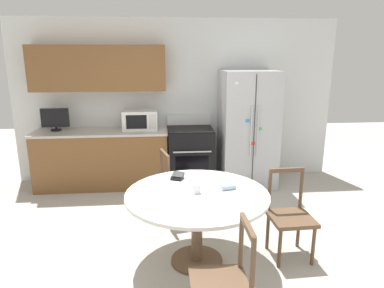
{
  "coord_description": "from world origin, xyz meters",
  "views": [
    {
      "loc": [
        -0.25,
        -2.98,
        2.02
      ],
      "look_at": [
        0.12,
        1.15,
        0.95
      ],
      "focal_mm": 32.0,
      "sensor_mm": 36.0,
      "label": 1
    }
  ],
  "objects": [
    {
      "name": "kitchen_counter",
      "position": [
        -1.19,
        2.29,
        0.45
      ],
      "size": [
        2.05,
        0.64,
        0.9
      ],
      "color": "brown",
      "rests_on": "ground_plane"
    },
    {
      "name": "wallet",
      "position": [
        -0.09,
        0.47,
        0.77
      ],
      "size": [
        0.16,
        0.16,
        0.07
      ],
      "color": "black",
      "rests_on": "dining_table"
    },
    {
      "name": "folded_napkin",
      "position": [
        0.39,
        0.12,
        0.77
      ],
      "size": [
        0.16,
        0.08,
        0.05
      ],
      "color": "#A3BCDB",
      "rests_on": "dining_table"
    },
    {
      "name": "oven_range",
      "position": [
        0.19,
        2.26,
        0.47
      ],
      "size": [
        0.7,
        0.68,
        1.08
      ],
      "color": "black",
      "rests_on": "ground_plane"
    },
    {
      "name": "ground_plane",
      "position": [
        0.0,
        0.0,
        0.0
      ],
      "size": [
        14.0,
        14.0,
        0.0
      ],
      "primitive_type": "plane",
      "color": "#B2ADA3"
    },
    {
      "name": "dining_table",
      "position": [
        0.07,
        0.07,
        0.62
      ],
      "size": [
        1.39,
        1.39,
        0.74
      ],
      "color": "white",
      "rests_on": "ground_plane"
    },
    {
      "name": "dining_chair_right",
      "position": [
        1.03,
        0.1,
        0.43
      ],
      "size": [
        0.43,
        0.43,
        0.9
      ],
      "rotation": [
        0.0,
        0.0,
        3.18
      ],
      "color": "brown",
      "rests_on": "ground_plane"
    },
    {
      "name": "dining_chair_near",
      "position": [
        0.16,
        -0.89,
        0.43
      ],
      "size": [
        0.42,
        0.42,
        0.9
      ],
      "rotation": [
        0.0,
        0.0,
        1.56
      ],
      "color": "brown",
      "rests_on": "ground_plane"
    },
    {
      "name": "countertop_tv",
      "position": [
        -1.88,
        2.36,
        1.09
      ],
      "size": [
        0.41,
        0.16,
        0.35
      ],
      "color": "black",
      "rests_on": "kitchen_counter"
    },
    {
      "name": "candle_glass",
      "position": [
        0.07,
        0.07,
        0.78
      ],
      "size": [
        0.08,
        0.08,
        0.09
      ],
      "color": "silver",
      "rests_on": "dining_table"
    },
    {
      "name": "microwave",
      "position": [
        -0.58,
        2.35,
        1.05
      ],
      "size": [
        0.54,
        0.35,
        0.3
      ],
      "color": "white",
      "rests_on": "kitchen_counter"
    },
    {
      "name": "refrigerator",
      "position": [
        1.1,
        2.2,
        0.9
      ],
      "size": [
        0.84,
        0.79,
        1.81
      ],
      "color": "#B2B5BA",
      "rests_on": "ground_plane"
    },
    {
      "name": "back_wall",
      "position": [
        -0.31,
        2.59,
        1.44
      ],
      "size": [
        5.2,
        0.44,
        2.6
      ],
      "color": "silver",
      "rests_on": "ground_plane"
    },
    {
      "name": "dining_chair_far",
      "position": [
        -0.07,
        1.01,
        0.43
      ],
      "size": [
        0.51,
        0.51,
        0.9
      ],
      "rotation": [
        0.0,
        0.0,
        4.95
      ],
      "color": "brown",
      "rests_on": "ground_plane"
    }
  ]
}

